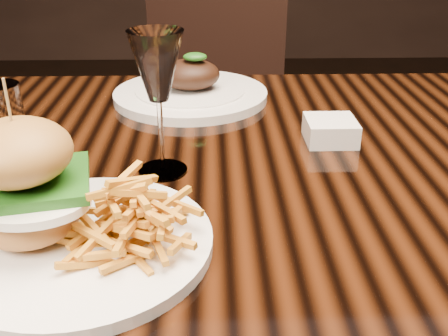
{
  "coord_description": "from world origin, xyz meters",
  "views": [
    {
      "loc": [
        -0.06,
        -0.76,
        1.1
      ],
      "look_at": [
        -0.04,
        -0.17,
        0.81
      ],
      "focal_mm": 42.0,
      "sensor_mm": 36.0,
      "label": 1
    }
  ],
  "objects_px": {
    "dining_table": "(245,196)",
    "wine_glass": "(157,71)",
    "burger_plate": "(73,209)",
    "far_dish": "(191,90)",
    "chair_far": "(213,100)"
  },
  "relations": [
    {
      "from": "burger_plate",
      "to": "far_dish",
      "type": "distance_m",
      "value": 0.54
    },
    {
      "from": "burger_plate",
      "to": "dining_table",
      "type": "bearing_deg",
      "value": 50.47
    },
    {
      "from": "burger_plate",
      "to": "far_dish",
      "type": "bearing_deg",
      "value": 77.8
    },
    {
      "from": "dining_table",
      "to": "wine_glass",
      "type": "bearing_deg",
      "value": -155.66
    },
    {
      "from": "burger_plate",
      "to": "far_dish",
      "type": "relative_size",
      "value": 0.96
    },
    {
      "from": "far_dish",
      "to": "chair_far",
      "type": "distance_m",
      "value": 0.66
    },
    {
      "from": "wine_glass",
      "to": "chair_far",
      "type": "xyz_separation_m",
      "value": [
        0.08,
        0.95,
        -0.37
      ]
    },
    {
      "from": "burger_plate",
      "to": "far_dish",
      "type": "height_order",
      "value": "burger_plate"
    },
    {
      "from": "burger_plate",
      "to": "chair_far",
      "type": "relative_size",
      "value": 0.32
    },
    {
      "from": "dining_table",
      "to": "burger_plate",
      "type": "xyz_separation_m",
      "value": [
        -0.21,
        -0.26,
        0.13
      ]
    },
    {
      "from": "far_dish",
      "to": "chair_far",
      "type": "xyz_separation_m",
      "value": [
        0.05,
        0.62,
        -0.23
      ]
    },
    {
      "from": "burger_plate",
      "to": "wine_glass",
      "type": "bearing_deg",
      "value": 67.43
    },
    {
      "from": "chair_far",
      "to": "wine_glass",
      "type": "bearing_deg",
      "value": -87.61
    },
    {
      "from": "burger_plate",
      "to": "chair_far",
      "type": "distance_m",
      "value": 1.19
    },
    {
      "from": "dining_table",
      "to": "chair_far",
      "type": "relative_size",
      "value": 1.68
    }
  ]
}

